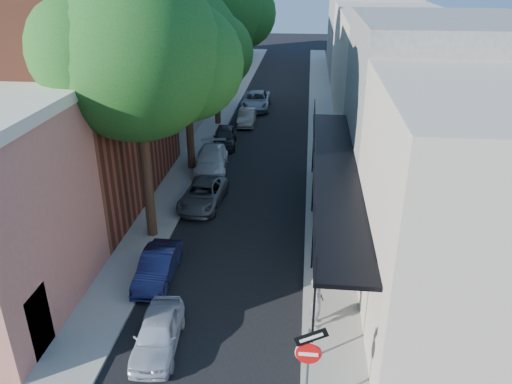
% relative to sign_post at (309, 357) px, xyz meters
% --- Properties ---
extents(road_surface, '(6.00, 64.00, 0.01)m').
position_rel_sign_post_xyz_m(road_surface, '(-3.16, 29.03, -2.03)').
color(road_surface, black).
rests_on(road_surface, ground).
extents(sidewalk_left, '(2.00, 64.00, 0.12)m').
position_rel_sign_post_xyz_m(sidewalk_left, '(-7.16, 29.03, -1.98)').
color(sidewalk_left, gray).
rests_on(sidewalk_left, ground).
extents(sidewalk_right, '(2.00, 64.00, 0.12)m').
position_rel_sign_post_xyz_m(sidewalk_right, '(0.84, 29.03, -1.98)').
color(sidewalk_right, gray).
rests_on(sidewalk_right, ground).
extents(buildings_left, '(10.10, 59.10, 12.00)m').
position_rel_sign_post_xyz_m(buildings_left, '(-12.46, 27.79, 2.90)').
color(buildings_left, '#C97067').
rests_on(buildings_left, ground).
extents(buildings_right, '(9.80, 55.00, 10.00)m').
position_rel_sign_post_xyz_m(buildings_right, '(5.83, 28.51, 2.39)').
color(buildings_right, '#BEB39D').
rests_on(buildings_right, ground).
extents(sign_post, '(0.89, 0.17, 2.99)m').
position_rel_sign_post_xyz_m(sign_post, '(0.00, 0.00, 0.00)').
color(sign_post, '#595B60').
rests_on(sign_post, ground).
extents(oak_near, '(7.48, 6.80, 11.42)m').
position_rel_sign_post_xyz_m(oak_near, '(-6.53, 9.29, 5.84)').
color(oak_near, '#372516').
rests_on(oak_near, ground).
extents(oak_mid, '(6.60, 6.00, 10.20)m').
position_rel_sign_post_xyz_m(oak_mid, '(-6.58, 17.26, 5.02)').
color(oak_mid, '#372516').
rests_on(oak_mid, ground).
extents(oak_far, '(7.70, 7.00, 11.90)m').
position_rel_sign_post_xyz_m(oak_far, '(-6.51, 26.30, 6.22)').
color(oak_far, '#372516').
rests_on(oak_far, ground).
extents(parked_car_a, '(1.57, 3.41, 1.13)m').
position_rel_sign_post_xyz_m(parked_car_a, '(-4.70, 2.13, -1.47)').
color(parked_car_a, '#B4BAC8').
rests_on(parked_car_a, ground).
extents(parked_car_b, '(1.25, 3.47, 1.14)m').
position_rel_sign_post_xyz_m(parked_car_b, '(-5.76, 5.82, -1.47)').
color(parked_car_b, '#141A41').
rests_on(parked_car_b, ground).
extents(parked_car_c, '(2.14, 4.22, 1.14)m').
position_rel_sign_post_xyz_m(parked_car_c, '(-5.32, 12.40, -1.46)').
color(parked_car_c, '#57595E').
rests_on(parked_car_c, ground).
extents(parked_car_d, '(2.28, 4.64, 1.30)m').
position_rel_sign_post_xyz_m(parked_car_d, '(-5.76, 16.99, -1.39)').
color(parked_car_d, silver).
rests_on(parked_car_d, ground).
extents(parked_car_e, '(1.85, 3.81, 1.25)m').
position_rel_sign_post_xyz_m(parked_car_e, '(-5.68, 21.37, -1.41)').
color(parked_car_e, black).
rests_on(parked_car_e, ground).
extents(parked_car_f, '(1.35, 3.55, 1.15)m').
position_rel_sign_post_xyz_m(parked_car_f, '(-4.79, 26.24, -1.46)').
color(parked_car_f, gray).
rests_on(parked_car_f, ground).
extents(parked_car_g, '(2.38, 5.00, 1.38)m').
position_rel_sign_post_xyz_m(parked_car_g, '(-4.56, 30.77, -1.35)').
color(parked_car_g, gray).
rests_on(parked_car_g, ground).
extents(pedestrian, '(0.45, 0.68, 1.86)m').
position_rel_sign_post_xyz_m(pedestrian, '(0.28, 3.59, -0.99)').
color(pedestrian, slate).
rests_on(pedestrian, sidewalk_right).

